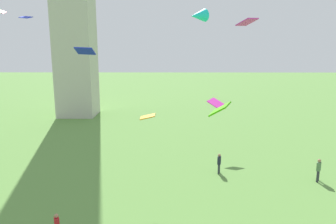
{
  "coord_description": "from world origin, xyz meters",
  "views": [
    {
      "loc": [
        -0.02,
        -4.11,
        10.25
      ],
      "look_at": [
        -0.18,
        17.54,
        5.78
      ],
      "focal_mm": 34.81,
      "sensor_mm": 36.0,
      "label": 1
    }
  ],
  "objects_px": {
    "kite_flying_1": "(85,51)",
    "kite_flying_6": "(2,12)",
    "kite_flying_8": "(26,17)",
    "kite_flying_9": "(198,16)",
    "kite_flying_5": "(247,22)",
    "kite_flying_10": "(216,103)",
    "person_2": "(319,169)",
    "kite_flying_4": "(220,109)",
    "kite_flying_2": "(148,117)",
    "person_1": "(219,162)"
  },
  "relations": [
    {
      "from": "kite_flying_1",
      "to": "kite_flying_6",
      "type": "distance_m",
      "value": 8.18
    },
    {
      "from": "kite_flying_6",
      "to": "kite_flying_8",
      "type": "bearing_deg",
      "value": -114.75
    },
    {
      "from": "kite_flying_6",
      "to": "kite_flying_9",
      "type": "relative_size",
      "value": 0.48
    },
    {
      "from": "kite_flying_5",
      "to": "kite_flying_10",
      "type": "height_order",
      "value": "kite_flying_5"
    },
    {
      "from": "kite_flying_6",
      "to": "kite_flying_9",
      "type": "distance_m",
      "value": 18.14
    },
    {
      "from": "person_2",
      "to": "kite_flying_10",
      "type": "distance_m",
      "value": 10.84
    },
    {
      "from": "kite_flying_5",
      "to": "kite_flying_6",
      "type": "relative_size",
      "value": 2.03
    },
    {
      "from": "kite_flying_4",
      "to": "kite_flying_2",
      "type": "bearing_deg",
      "value": -124.6
    },
    {
      "from": "person_1",
      "to": "person_2",
      "type": "xyz_separation_m",
      "value": [
        7.34,
        -1.53,
        0.07
      ]
    },
    {
      "from": "person_2",
      "to": "kite_flying_1",
      "type": "bearing_deg",
      "value": 100.86
    },
    {
      "from": "kite_flying_1",
      "to": "kite_flying_2",
      "type": "xyz_separation_m",
      "value": [
        6.43,
        -8.67,
        -4.37
      ]
    },
    {
      "from": "kite_flying_1",
      "to": "kite_flying_6",
      "type": "height_order",
      "value": "kite_flying_6"
    },
    {
      "from": "kite_flying_1",
      "to": "kite_flying_2",
      "type": "bearing_deg",
      "value": 134.6
    },
    {
      "from": "kite_flying_2",
      "to": "kite_flying_8",
      "type": "bearing_deg",
      "value": -31.47
    },
    {
      "from": "person_1",
      "to": "person_2",
      "type": "bearing_deg",
      "value": 93.79
    },
    {
      "from": "kite_flying_2",
      "to": "kite_flying_10",
      "type": "xyz_separation_m",
      "value": [
        6.0,
        8.67,
        -0.58
      ]
    },
    {
      "from": "kite_flying_4",
      "to": "kite_flying_10",
      "type": "relative_size",
      "value": 0.94
    },
    {
      "from": "kite_flying_8",
      "to": "kite_flying_10",
      "type": "distance_m",
      "value": 19.02
    },
    {
      "from": "kite_flying_10",
      "to": "kite_flying_2",
      "type": "bearing_deg",
      "value": 98.26
    },
    {
      "from": "kite_flying_6",
      "to": "kite_flying_10",
      "type": "xyz_separation_m",
      "value": [
        19.81,
        0.11,
        -8.47
      ]
    },
    {
      "from": "kite_flying_2",
      "to": "kite_flying_10",
      "type": "relative_size",
      "value": 0.6
    },
    {
      "from": "kite_flying_2",
      "to": "kite_flying_8",
      "type": "height_order",
      "value": "kite_flying_8"
    },
    {
      "from": "person_1",
      "to": "kite_flying_8",
      "type": "height_order",
      "value": "kite_flying_8"
    },
    {
      "from": "kite_flying_5",
      "to": "kite_flying_10",
      "type": "xyz_separation_m",
      "value": [
        -1.27,
        5.9,
        -7.18
      ]
    },
    {
      "from": "kite_flying_1",
      "to": "kite_flying_10",
      "type": "height_order",
      "value": "kite_flying_1"
    },
    {
      "from": "kite_flying_1",
      "to": "kite_flying_4",
      "type": "height_order",
      "value": "kite_flying_1"
    },
    {
      "from": "person_1",
      "to": "kite_flying_10",
      "type": "distance_m",
      "value": 7.08
    },
    {
      "from": "kite_flying_4",
      "to": "person_1",
      "type": "bearing_deg",
      "value": -168.4
    },
    {
      "from": "kite_flying_6",
      "to": "kite_flying_10",
      "type": "relative_size",
      "value": 0.48
    },
    {
      "from": "kite_flying_8",
      "to": "kite_flying_9",
      "type": "distance_m",
      "value": 15.43
    },
    {
      "from": "person_1",
      "to": "kite_flying_10",
      "type": "relative_size",
      "value": 0.93
    },
    {
      "from": "kite_flying_6",
      "to": "kite_flying_10",
      "type": "height_order",
      "value": "kite_flying_6"
    },
    {
      "from": "person_1",
      "to": "kite_flying_2",
      "type": "relative_size",
      "value": 1.54
    },
    {
      "from": "kite_flying_1",
      "to": "kite_flying_6",
      "type": "xyz_separation_m",
      "value": [
        -7.38,
        -0.12,
        3.52
      ]
    },
    {
      "from": "kite_flying_4",
      "to": "kite_flying_5",
      "type": "height_order",
      "value": "kite_flying_5"
    },
    {
      "from": "person_1",
      "to": "kite_flying_4",
      "type": "relative_size",
      "value": 0.99
    },
    {
      "from": "person_1",
      "to": "kite_flying_5",
      "type": "xyz_separation_m",
      "value": [
        1.72,
        0.06,
        10.98
      ]
    },
    {
      "from": "person_2",
      "to": "kite_flying_9",
      "type": "bearing_deg",
      "value": 104.69
    },
    {
      "from": "person_1",
      "to": "kite_flying_5",
      "type": "relative_size",
      "value": 0.95
    },
    {
      "from": "kite_flying_5",
      "to": "kite_flying_10",
      "type": "relative_size",
      "value": 0.98
    },
    {
      "from": "kite_flying_9",
      "to": "person_1",
      "type": "bearing_deg",
      "value": 17.52
    },
    {
      "from": "kite_flying_2",
      "to": "person_1",
      "type": "bearing_deg",
      "value": -151.36
    },
    {
      "from": "kite_flying_5",
      "to": "kite_flying_9",
      "type": "relative_size",
      "value": 0.97
    },
    {
      "from": "kite_flying_1",
      "to": "kite_flying_10",
      "type": "bearing_deg",
      "value": -171.99
    },
    {
      "from": "kite_flying_4",
      "to": "kite_flying_6",
      "type": "relative_size",
      "value": 1.93
    },
    {
      "from": "kite_flying_8",
      "to": "kite_flying_2",
      "type": "bearing_deg",
      "value": 170.75
    },
    {
      "from": "kite_flying_4",
      "to": "kite_flying_8",
      "type": "distance_m",
      "value": 21.31
    },
    {
      "from": "kite_flying_2",
      "to": "kite_flying_6",
      "type": "distance_m",
      "value": 18.06
    },
    {
      "from": "kite_flying_2",
      "to": "kite_flying_9",
      "type": "bearing_deg",
      "value": -130.16
    },
    {
      "from": "person_2",
      "to": "kite_flying_10",
      "type": "xyz_separation_m",
      "value": [
        -6.89,
        7.49,
        3.73
      ]
    }
  ]
}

